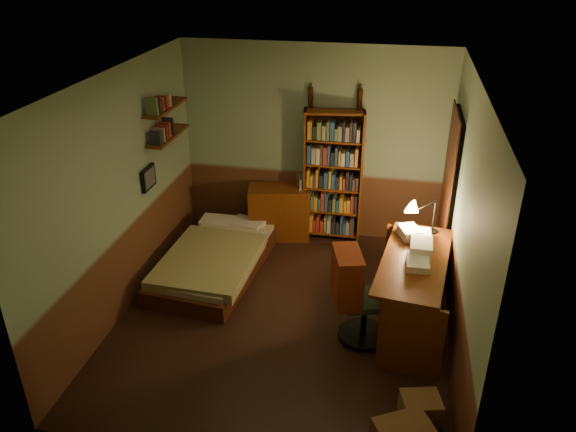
% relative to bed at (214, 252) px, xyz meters
% --- Properties ---
extents(floor, '(3.50, 4.00, 0.02)m').
position_rel_bed_xyz_m(floor, '(1.02, -0.70, -0.29)').
color(floor, black).
rests_on(floor, ground).
extents(ceiling, '(3.50, 4.00, 0.02)m').
position_rel_bed_xyz_m(ceiling, '(1.02, -0.70, 2.33)').
color(ceiling, silver).
rests_on(ceiling, wall_back).
extents(wall_back, '(3.50, 0.02, 2.60)m').
position_rel_bed_xyz_m(wall_back, '(1.02, 1.31, 1.02)').
color(wall_back, gray).
rests_on(wall_back, ground).
extents(wall_left, '(0.02, 4.00, 2.60)m').
position_rel_bed_xyz_m(wall_left, '(-0.74, -0.70, 1.02)').
color(wall_left, gray).
rests_on(wall_left, ground).
extents(wall_right, '(0.02, 4.00, 2.60)m').
position_rel_bed_xyz_m(wall_right, '(2.78, -0.70, 1.02)').
color(wall_right, gray).
rests_on(wall_right, ground).
extents(wall_front, '(3.50, 0.02, 2.60)m').
position_rel_bed_xyz_m(wall_front, '(1.02, -2.71, 1.02)').
color(wall_front, gray).
rests_on(wall_front, ground).
extents(doorway, '(0.06, 0.90, 2.00)m').
position_rel_bed_xyz_m(doorway, '(2.74, 0.60, 0.72)').
color(doorway, black).
rests_on(doorway, ground).
extents(door_trim, '(0.02, 0.98, 2.08)m').
position_rel_bed_xyz_m(door_trim, '(2.70, 0.60, 0.72)').
color(door_trim, '#3A190B').
rests_on(door_trim, ground).
extents(bed, '(1.18, 1.97, 0.56)m').
position_rel_bed_xyz_m(bed, '(0.00, 0.00, 0.00)').
color(bed, olive).
rests_on(bed, ground).
extents(dresser, '(0.89, 0.56, 0.73)m').
position_rel_bed_xyz_m(dresser, '(0.59, 1.07, 0.09)').
color(dresser, '#5A280C').
rests_on(dresser, ground).
extents(mini_stereo, '(0.34, 0.31, 0.15)m').
position_rel_bed_xyz_m(mini_stereo, '(0.96, 1.19, 0.53)').
color(mini_stereo, '#B2B2B7').
rests_on(mini_stereo, dresser).
extents(bookshelf, '(0.80, 0.34, 1.81)m').
position_rel_bed_xyz_m(bookshelf, '(1.29, 1.15, 0.62)').
color(bookshelf, '#5A280C').
rests_on(bookshelf, ground).
extents(bottle_left, '(0.09, 0.09, 0.25)m').
position_rel_bed_xyz_m(bottle_left, '(0.96, 1.26, 1.65)').
color(bottle_left, black).
rests_on(bottle_left, bookshelf).
extents(bottle_right, '(0.08, 0.08, 0.27)m').
position_rel_bed_xyz_m(bottle_right, '(1.58, 1.26, 1.66)').
color(bottle_right, black).
rests_on(bottle_right, bookshelf).
extents(desk, '(0.84, 1.62, 0.83)m').
position_rel_bed_xyz_m(desk, '(2.37, -0.62, 0.13)').
color(desk, '#5A280C').
rests_on(desk, ground).
extents(paper_stack, '(0.28, 0.32, 0.11)m').
position_rel_bed_xyz_m(paper_stack, '(2.30, -0.15, 0.60)').
color(paper_stack, silver).
rests_on(paper_stack, desk).
extents(desk_lamp, '(0.23, 0.23, 0.68)m').
position_rel_bed_xyz_m(desk_lamp, '(2.55, 0.01, 0.89)').
color(desk_lamp, black).
rests_on(desk_lamp, desk).
extents(office_chair, '(0.67, 0.62, 1.12)m').
position_rel_bed_xyz_m(office_chair, '(1.91, -0.91, 0.28)').
color(office_chair, '#294C34').
rests_on(office_chair, ground).
extents(red_jacket, '(0.31, 0.49, 0.55)m').
position_rel_bed_xyz_m(red_jacket, '(1.67, -0.81, 1.11)').
color(red_jacket, maroon).
rests_on(red_jacket, office_chair).
extents(wall_shelf_lower, '(0.20, 0.90, 0.03)m').
position_rel_bed_xyz_m(wall_shelf_lower, '(-0.62, 0.40, 1.32)').
color(wall_shelf_lower, '#5A280C').
rests_on(wall_shelf_lower, wall_left).
extents(wall_shelf_upper, '(0.20, 0.90, 0.03)m').
position_rel_bed_xyz_m(wall_shelf_upper, '(-0.62, 0.40, 1.67)').
color(wall_shelf_upper, '#5A280C').
rests_on(wall_shelf_upper, wall_left).
extents(framed_picture, '(0.04, 0.32, 0.26)m').
position_rel_bed_xyz_m(framed_picture, '(-0.70, -0.10, 0.97)').
color(framed_picture, black).
rests_on(framed_picture, wall_left).
extents(cardboard_box_b, '(0.39, 0.35, 0.23)m').
position_rel_bed_xyz_m(cardboard_box_b, '(2.48, -1.93, -0.16)').
color(cardboard_box_b, brown).
rests_on(cardboard_box_b, ground).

